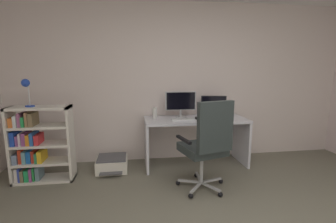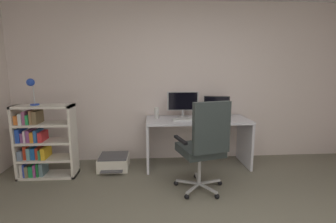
{
  "view_description": "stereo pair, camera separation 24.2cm",
  "coord_description": "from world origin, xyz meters",
  "views": [
    {
      "loc": [
        -0.81,
        -1.44,
        1.49
      ],
      "look_at": [
        -0.33,
        1.81,
        0.91
      ],
      "focal_mm": 25.99,
      "sensor_mm": 36.0,
      "label": 1
    },
    {
      "loc": [
        -0.57,
        -1.46,
        1.49
      ],
      "look_at": [
        -0.33,
        1.81,
        0.91
      ],
      "focal_mm": 25.99,
      "sensor_mm": 36.0,
      "label": 2
    }
  ],
  "objects": [
    {
      "name": "wall_back",
      "position": [
        0.0,
        2.5,
        1.26
      ],
      "size": [
        5.48,
        0.1,
        2.53
      ],
      "primitive_type": "cube",
      "color": "silver",
      "rests_on": "ground"
    },
    {
      "name": "desk",
      "position": [
        0.14,
        2.11,
        0.55
      ],
      "size": [
        1.55,
        0.64,
        0.74
      ],
      "color": "silver",
      "rests_on": "ground"
    },
    {
      "name": "monitor_main",
      "position": [
        -0.07,
        2.24,
        0.98
      ],
      "size": [
        0.48,
        0.18,
        0.4
      ],
      "color": "#B2B5B7",
      "rests_on": "desk"
    },
    {
      "name": "monitor_secondary",
      "position": [
        0.46,
        2.24,
        0.93
      ],
      "size": [
        0.39,
        0.18,
        0.33
      ],
      "color": "#B2B5B7",
      "rests_on": "desk"
    },
    {
      "name": "keyboard",
      "position": [
        -0.08,
        2.03,
        0.75
      ],
      "size": [
        0.35,
        0.14,
        0.02
      ],
      "primitive_type": "cube",
      "rotation": [
        0.0,
        0.0,
        0.04
      ],
      "color": "silver",
      "rests_on": "desk"
    },
    {
      "name": "computer_mouse",
      "position": [
        0.16,
        2.03,
        0.76
      ],
      "size": [
        0.08,
        0.11,
        0.03
      ],
      "primitive_type": "cube",
      "rotation": [
        0.0,
        0.0,
        0.18
      ],
      "color": "black",
      "rests_on": "desk"
    },
    {
      "name": "desktop_speaker",
      "position": [
        -0.48,
        2.19,
        0.83
      ],
      "size": [
        0.07,
        0.07,
        0.17
      ],
      "primitive_type": "cylinder",
      "color": "silver",
      "rests_on": "desk"
    },
    {
      "name": "office_chair",
      "position": [
        0.05,
        1.24,
        0.63
      ],
      "size": [
        0.63,
        0.68,
        1.14
      ],
      "color": "#B7BABC",
      "rests_on": "ground"
    },
    {
      "name": "bookshelf",
      "position": [
        -2.09,
        1.87,
        0.49
      ],
      "size": [
        0.77,
        0.3,
        1.01
      ],
      "color": "silver",
      "rests_on": "ground"
    },
    {
      "name": "desk_lamp",
      "position": [
        -2.14,
        1.87,
        1.27
      ],
      "size": [
        0.13,
        0.11,
        0.36
      ],
      "color": "#2142B5",
      "rests_on": "bookshelf"
    },
    {
      "name": "printer",
      "position": [
        -1.14,
        2.07,
        0.1
      ],
      "size": [
        0.45,
        0.49,
        0.21
      ],
      "color": "silver",
      "rests_on": "ground"
    }
  ]
}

